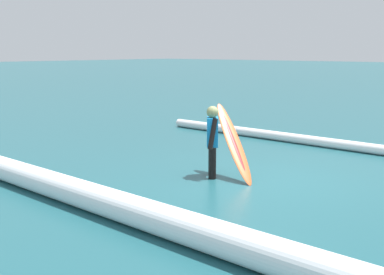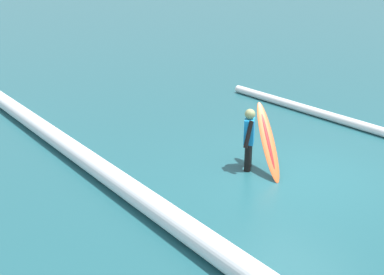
# 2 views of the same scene
# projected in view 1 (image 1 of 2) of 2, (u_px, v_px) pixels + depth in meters

# --- Properties ---
(ground_plane) EXTENTS (180.67, 180.67, 0.00)m
(ground_plane) POSITION_uv_depth(u_px,v_px,m) (267.00, 179.00, 9.38)
(ground_plane) COLOR #1F565E
(surfer) EXTENTS (0.37, 0.52, 1.34)m
(surfer) POSITION_uv_depth(u_px,v_px,m) (212.00, 138.00, 9.41)
(surfer) COLOR black
(surfer) RESTS_ON ground_plane
(surfboard) EXTENTS (1.36, 0.88, 1.34)m
(surfboard) POSITION_uv_depth(u_px,v_px,m) (234.00, 142.00, 9.42)
(surfboard) COLOR #E55926
(surfboard) RESTS_ON ground_plane
(wave_crest_midground) EXTENTS (21.56, 0.92, 0.42)m
(wave_crest_midground) POSITION_uv_depth(u_px,v_px,m) (200.00, 232.00, 6.04)
(wave_crest_midground) COLOR white
(wave_crest_midground) RESTS_ON ground_plane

